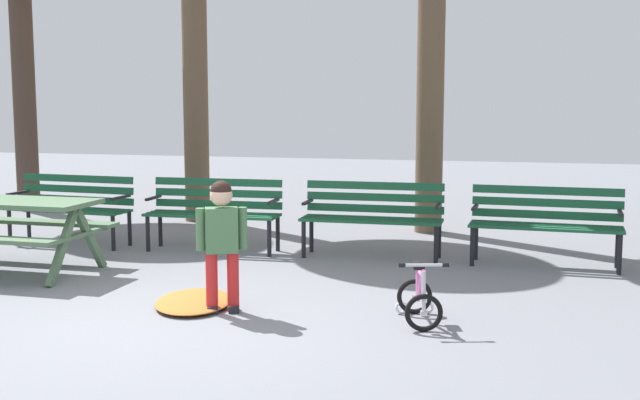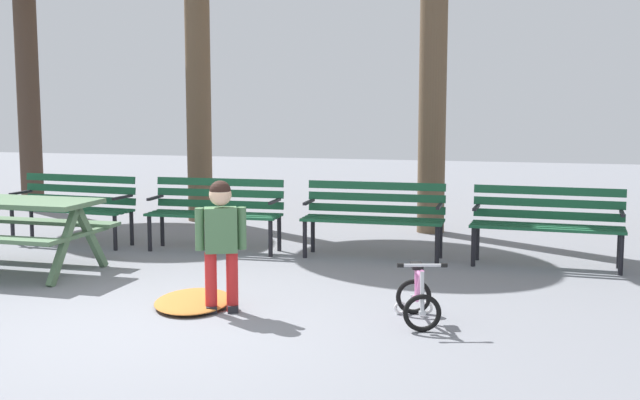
# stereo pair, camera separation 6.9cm
# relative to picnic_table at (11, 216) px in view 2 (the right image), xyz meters

# --- Properties ---
(ground) EXTENTS (36.00, 36.00, 0.00)m
(ground) POSITION_rel_picnic_table_xyz_m (2.31, -1.51, -0.59)
(ground) COLOR slate
(picnic_table) EXTENTS (1.82, 1.37, 0.79)m
(picnic_table) POSITION_rel_picnic_table_xyz_m (0.00, 0.00, 0.00)
(picnic_table) COLOR #4C6B4C
(picnic_table) RESTS_ON ground
(park_bench_far_left) EXTENTS (1.63, 0.58, 0.85)m
(park_bench_far_left) POSITION_rel_picnic_table_xyz_m (-0.29, 1.66, -0.08)
(park_bench_far_left) COLOR #195133
(park_bench_far_left) RESTS_ON ground
(park_bench_left) EXTENTS (1.61, 0.50, 0.85)m
(park_bench_left) POSITION_rel_picnic_table_xyz_m (1.60, 1.69, -0.08)
(park_bench_left) COLOR #195133
(park_bench_left) RESTS_ON ground
(park_bench_right) EXTENTS (1.61, 0.48, 0.85)m
(park_bench_right) POSITION_rel_picnic_table_xyz_m (3.50, 1.76, -0.08)
(park_bench_right) COLOR #195133
(park_bench_right) RESTS_ON ground
(park_bench_far_right) EXTENTS (1.62, 0.53, 0.85)m
(park_bench_far_right) POSITION_rel_picnic_table_xyz_m (5.41, 1.73, -0.08)
(park_bench_far_right) COLOR #195133
(park_bench_far_right) RESTS_ON ground
(child_standing) EXTENTS (0.40, 0.26, 1.13)m
(child_standing) POSITION_rel_picnic_table_xyz_m (2.72, -0.94, 0.07)
(child_standing) COLOR red
(child_standing) RESTS_ON ground
(kids_bicycle) EXTENTS (0.48, 0.62, 0.54)m
(kids_bicycle) POSITION_rel_picnic_table_xyz_m (4.37, -0.84, -0.39)
(kids_bicycle) COLOR black
(kids_bicycle) RESTS_ON ground
(leaf_pile) EXTENTS (0.87, 1.08, 0.07)m
(leaf_pile) POSITION_rel_picnic_table_xyz_m (2.39, -0.78, -0.56)
(leaf_pile) COLOR #B26B2D
(leaf_pile) RESTS_ON ground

